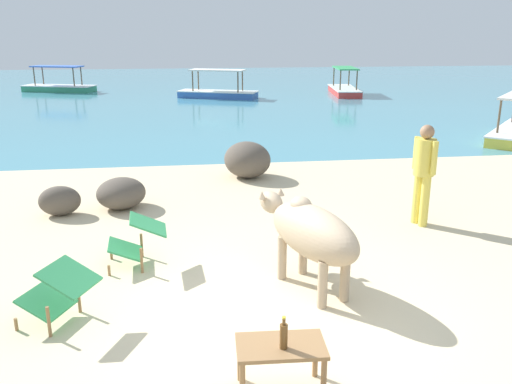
% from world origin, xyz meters
% --- Properties ---
extents(sand_beach, '(18.00, 14.00, 0.04)m').
position_xyz_m(sand_beach, '(0.00, 0.00, 0.02)').
color(sand_beach, beige).
rests_on(sand_beach, ground).
extents(water_surface, '(60.00, 36.00, 0.03)m').
position_xyz_m(water_surface, '(0.00, 22.00, 0.00)').
color(water_surface, teal).
rests_on(water_surface, ground).
extents(cow, '(1.12, 1.95, 1.10)m').
position_xyz_m(cow, '(0.49, 0.61, 0.77)').
color(cow, tan).
rests_on(cow, sand_beach).
extents(low_bench_table, '(0.78, 0.48, 0.46)m').
position_xyz_m(low_bench_table, '(-0.20, -1.28, 0.42)').
color(low_bench_table, olive).
rests_on(low_bench_table, sand_beach).
extents(bottle, '(0.07, 0.07, 0.30)m').
position_xyz_m(bottle, '(-0.19, -1.34, 0.62)').
color(bottle, brown).
rests_on(bottle, low_bench_table).
extents(deck_chair_near, '(0.92, 0.80, 0.68)m').
position_xyz_m(deck_chair_near, '(-2.33, 0.13, 0.42)').
color(deck_chair_near, olive).
rests_on(deck_chair_near, sand_beach).
extents(deck_chair_far, '(0.80, 0.59, 0.68)m').
position_xyz_m(deck_chair_far, '(-1.63, 1.54, 0.42)').
color(deck_chair_far, olive).
rests_on(deck_chair_far, sand_beach).
extents(person_standing, '(0.32, 0.49, 1.62)m').
position_xyz_m(person_standing, '(2.76, 2.55, 0.99)').
color(person_standing, '#DBC64C').
rests_on(person_standing, sand_beach).
extents(shore_rock_large, '(1.29, 1.36, 0.76)m').
position_xyz_m(shore_rock_large, '(0.34, 5.78, 0.42)').
color(shore_rock_large, brown).
rests_on(shore_rock_large, sand_beach).
extents(shore_rock_medium, '(0.72, 0.53, 0.50)m').
position_xyz_m(shore_rock_medium, '(-3.09, 3.77, 0.29)').
color(shore_rock_medium, brown).
rests_on(shore_rock_medium, sand_beach).
extents(shore_rock_small, '(1.15, 1.17, 0.54)m').
position_xyz_m(shore_rock_small, '(-2.10, 4.03, 0.31)').
color(shore_rock_small, brown).
rests_on(shore_rock_small, sand_beach).
extents(boat_blue, '(3.84, 2.41, 1.29)m').
position_xyz_m(boat_blue, '(0.61, 19.94, 0.29)').
color(boat_blue, '#3866B7').
rests_on(boat_blue, water_surface).
extents(boat_green, '(3.85, 2.26, 1.29)m').
position_xyz_m(boat_green, '(-7.27, 23.62, 0.29)').
color(boat_green, '#338E66').
rests_on(boat_green, water_surface).
extents(boat_red, '(1.61, 3.79, 1.29)m').
position_xyz_m(boat_red, '(6.84, 20.54, 0.29)').
color(boat_red, '#C63833').
rests_on(boat_red, water_surface).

